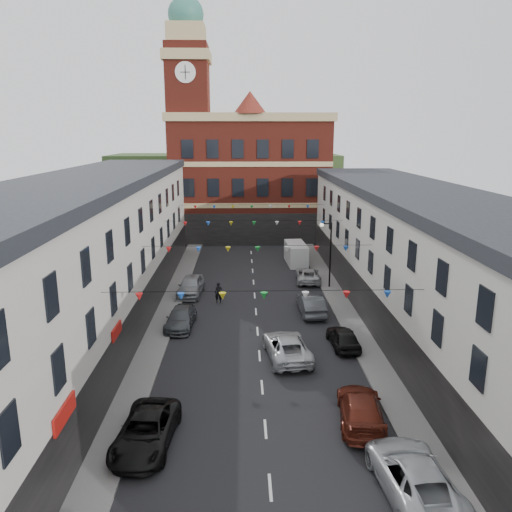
{
  "coord_description": "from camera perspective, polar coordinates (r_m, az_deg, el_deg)",
  "views": [
    {
      "loc": [
        -1.04,
        -28.88,
        13.55
      ],
      "look_at": [
        0.01,
        8.25,
        4.43
      ],
      "focal_mm": 35.0,
      "sensor_mm": 36.0,
      "label": 1
    }
  ],
  "objects": [
    {
      "name": "car_left_e",
      "position": [
        43.43,
        -7.46,
        -3.38
      ],
      "size": [
        2.34,
        4.97,
        1.64
      ],
      "primitive_type": "imported",
      "rotation": [
        0.0,
        0.0,
        -0.09
      ],
      "color": "gray",
      "rests_on": "ground"
    },
    {
      "name": "distant_hill",
      "position": [
        91.33,
        -3.51,
        8.39
      ],
      "size": [
        40.0,
        14.0,
        10.0
      ],
      "primitive_type": "cube",
      "color": "#2E4B23",
      "rests_on": "ground"
    },
    {
      "name": "car_left_c",
      "position": [
        23.98,
        -12.47,
        -18.96
      ],
      "size": [
        2.75,
        5.28,
        1.42
      ],
      "primitive_type": "imported",
      "rotation": [
        0.0,
        0.0,
        -0.08
      ],
      "color": "black",
      "rests_on": "ground"
    },
    {
      "name": "car_right_e",
      "position": [
        38.91,
        6.27,
        -5.46
      ],
      "size": [
        1.86,
        4.79,
        1.55
      ],
      "primitive_type": "imported",
      "rotation": [
        0.0,
        0.0,
        3.19
      ],
      "color": "#43464A",
      "rests_on": "ground"
    },
    {
      "name": "car_right_c",
      "position": [
        25.51,
        11.87,
        -16.7
      ],
      "size": [
        2.68,
        5.27,
        1.46
      ],
      "primitive_type": "imported",
      "rotation": [
        0.0,
        0.0,
        3.01
      ],
      "color": "#571C11",
      "rests_on": "ground"
    },
    {
      "name": "pavement_right",
      "position": [
        34.61,
        11.93,
        -9.44
      ],
      "size": [
        1.8,
        64.0,
        0.15
      ],
      "primitive_type": "cube",
      "color": "#605E5B",
      "rests_on": "ground"
    },
    {
      "name": "ground",
      "position": [
        31.92,
        0.4,
        -11.34
      ],
      "size": [
        160.0,
        160.0,
        0.0
      ],
      "primitive_type": "plane",
      "color": "black",
      "rests_on": "ground"
    },
    {
      "name": "pavement_left",
      "position": [
        34.2,
        -11.52,
        -9.71
      ],
      "size": [
        1.8,
        64.0,
        0.15
      ],
      "primitive_type": "cube",
      "color": "#605E5B",
      "rests_on": "ground"
    },
    {
      "name": "street_lamp",
      "position": [
        44.6,
        8.22,
        1.15
      ],
      "size": [
        1.1,
        0.36,
        6.0
      ],
      "color": "black",
      "rests_on": "ground"
    },
    {
      "name": "clock_tower",
      "position": [
        64.22,
        -7.66,
        14.9
      ],
      "size": [
        5.6,
        5.6,
        30.0
      ],
      "color": "maroon",
      "rests_on": "ground"
    },
    {
      "name": "pedestrian",
      "position": [
        41.08,
        -4.29,
        -4.23
      ],
      "size": [
        0.65,
        0.43,
        1.74
      ],
      "primitive_type": "imported",
      "rotation": [
        0.0,
        0.0,
        0.03
      ],
      "color": "black",
      "rests_on": "ground"
    },
    {
      "name": "white_van",
      "position": [
        53.44,
        4.6,
        0.27
      ],
      "size": [
        2.17,
        5.07,
        2.2
      ],
      "primitive_type": "cube",
      "rotation": [
        0.0,
        0.0,
        0.05
      ],
      "color": "silver",
      "rests_on": "ground"
    },
    {
      "name": "car_left_d",
      "position": [
        36.51,
        -8.6,
        -7.03
      ],
      "size": [
        2.15,
        4.73,
        1.34
      ],
      "primitive_type": "imported",
      "rotation": [
        0.0,
        0.0,
        -0.06
      ],
      "color": "#414549",
      "rests_on": "ground"
    },
    {
      "name": "civic_building",
      "position": [
        67.05,
        -0.74,
        9.15
      ],
      "size": [
        20.6,
        13.3,
        18.5
      ],
      "color": "maroon",
      "rests_on": "ground"
    },
    {
      "name": "moving_car",
      "position": [
        31.44,
        3.54,
        -10.28
      ],
      "size": [
        3.05,
        5.61,
        1.49
      ],
      "primitive_type": "imported",
      "rotation": [
        0.0,
        0.0,
        3.25
      ],
      "color": "#B4B7BB",
      "rests_on": "ground"
    },
    {
      "name": "terrace_right",
      "position": [
        33.66,
        20.84,
        -2.12
      ],
      "size": [
        8.4,
        56.0,
        9.7
      ],
      "color": "beige",
      "rests_on": "ground"
    },
    {
      "name": "car_right_d",
      "position": [
        33.34,
        9.95,
        -9.15
      ],
      "size": [
        1.86,
        4.06,
        1.35
      ],
      "primitive_type": "imported",
      "rotation": [
        0.0,
        0.0,
        3.21
      ],
      "color": "black",
      "rests_on": "ground"
    },
    {
      "name": "car_right_b",
      "position": [
        21.78,
        17.61,
        -22.85
      ],
      "size": [
        2.98,
        5.76,
        1.55
      ],
      "primitive_type": "imported",
      "rotation": [
        0.0,
        0.0,
        3.21
      ],
      "color": "#AEB2B6",
      "rests_on": "ground"
    },
    {
      "name": "car_right_f",
      "position": [
        47.12,
        5.94,
        -2.18
      ],
      "size": [
        2.43,
        4.8,
        1.3
      ],
      "primitive_type": "imported",
      "rotation": [
        0.0,
        0.0,
        3.08
      ],
      "color": "#A6A8AB",
      "rests_on": "ground"
    },
    {
      "name": "terrace_left",
      "position": [
        32.79,
        -20.7,
        -1.61
      ],
      "size": [
        8.4,
        56.0,
        10.7
      ],
      "color": "beige",
      "rests_on": "ground"
    }
  ]
}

